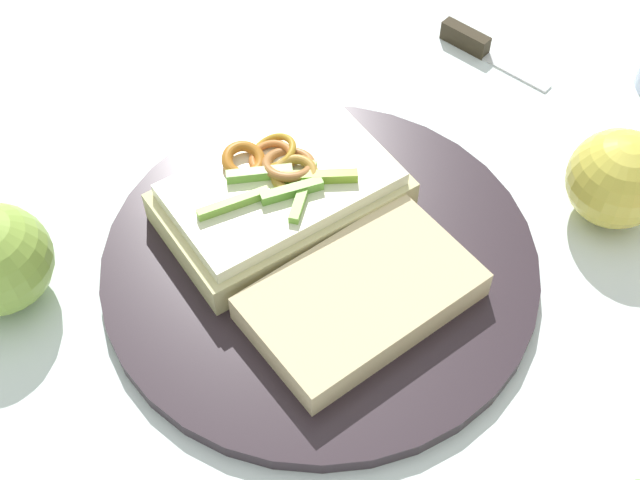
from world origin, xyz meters
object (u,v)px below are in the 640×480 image
at_px(plate, 320,262).
at_px(apple_3, 617,179).
at_px(knife, 477,46).
at_px(sandwich, 281,195).
at_px(bread_slice_side, 361,297).

relative_size(plate, apple_3, 4.21).
xyz_separation_m(apple_3, knife, (0.00, -0.20, -0.03)).
distance_m(sandwich, bread_slice_side, 0.10).
relative_size(bread_slice_side, knife, 1.45).
bearing_deg(knife, sandwich, -89.40).
relative_size(sandwich, apple_3, 2.54).
height_order(sandwich, apple_3, apple_3).
distance_m(apple_3, knife, 0.20).
height_order(plate, apple_3, apple_3).
bearing_deg(sandwich, apple_3, -31.43).
bearing_deg(sandwich, bread_slice_side, -90.07).
height_order(sandwich, knife, sandwich).
bearing_deg(apple_3, sandwich, -20.40).
height_order(apple_3, knife, apple_3).
distance_m(bread_slice_side, apple_3, 0.21).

